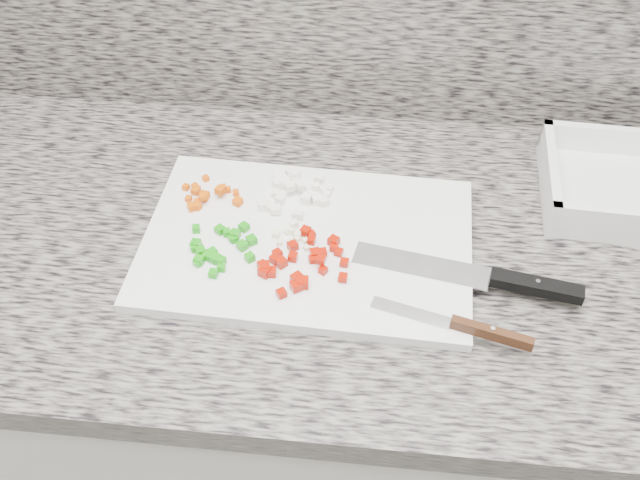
{
  "coord_description": "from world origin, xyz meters",
  "views": [
    {
      "loc": [
        0.04,
        0.74,
        1.63
      ],
      "look_at": [
        -0.03,
        1.4,
        0.94
      ],
      "focal_mm": 40.0,
      "sensor_mm": 36.0,
      "label": 1
    }
  ],
  "objects": [
    {
      "name": "cutting_board",
      "position": [
        -0.05,
        1.42,
        0.91
      ],
      "size": [
        0.46,
        0.32,
        0.02
      ],
      "primitive_type": "cube",
      "rotation": [
        0.0,
        0.0,
        -0.03
      ],
      "color": "white",
      "rests_on": "countertop"
    },
    {
      "name": "red_pepper_pile",
      "position": [
        -0.06,
        1.37,
        0.92
      ],
      "size": [
        0.12,
        0.13,
        0.02
      ],
      "color": "#A61202",
      "rests_on": "cutting_board"
    },
    {
      "name": "garlic_pile",
      "position": [
        -0.07,
        1.42,
        0.92
      ],
      "size": [
        0.06,
        0.04,
        0.01
      ],
      "color": "#F2ECBB",
      "rests_on": "cutting_board"
    },
    {
      "name": "chef_knife",
      "position": [
        0.2,
        1.37,
        0.92
      ],
      "size": [
        0.3,
        0.08,
        0.02
      ],
      "rotation": [
        0.0,
        0.0,
        -0.17
      ],
      "color": "white",
      "rests_on": "cutting_board"
    },
    {
      "name": "green_pepper_pile",
      "position": [
        -0.17,
        1.38,
        0.92
      ],
      "size": [
        0.1,
        0.1,
        0.01
      ],
      "color": "#18950D",
      "rests_on": "cutting_board"
    },
    {
      "name": "cabinet",
      "position": [
        0.0,
        1.44,
        0.43
      ],
      "size": [
        3.92,
        0.62,
        0.86
      ],
      "primitive_type": "cube",
      "color": "white",
      "rests_on": "ground"
    },
    {
      "name": "tray",
      "position": [
        0.43,
        1.57,
        0.92
      ],
      "size": [
        0.29,
        0.21,
        0.06
      ],
      "rotation": [
        0.0,
        0.0,
        -0.05
      ],
      "color": "white",
      "rests_on": "countertop"
    },
    {
      "name": "carrot_pile",
      "position": [
        -0.21,
        1.49,
        0.92
      ],
      "size": [
        0.1,
        0.08,
        0.02
      ],
      "color": "#D65004",
      "rests_on": "cutting_board"
    },
    {
      "name": "countertop",
      "position": [
        0.0,
        1.44,
        0.88
      ],
      "size": [
        3.96,
        0.64,
        0.04
      ],
      "primitive_type": "cube",
      "color": "slate",
      "rests_on": "cabinet"
    },
    {
      "name": "paring_knife",
      "position": [
        0.17,
        1.28,
        0.92
      ],
      "size": [
        0.2,
        0.07,
        0.02
      ],
      "rotation": [
        0.0,
        0.0,
        -0.26
      ],
      "color": "white",
      "rests_on": "cutting_board"
    },
    {
      "name": "onion_pile",
      "position": [
        -0.08,
        1.51,
        0.92
      ],
      "size": [
        0.11,
        0.12,
        0.02
      ],
      "color": "white",
      "rests_on": "cutting_board"
    }
  ]
}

